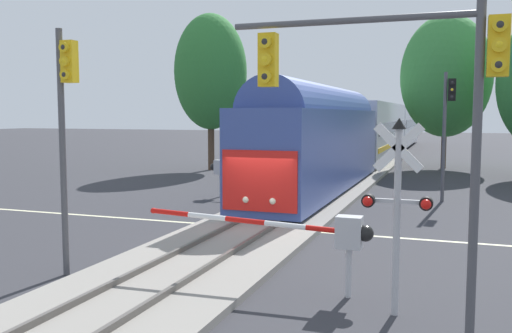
{
  "coord_description": "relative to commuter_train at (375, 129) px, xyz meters",
  "views": [
    {
      "loc": [
        6.34,
        -18.27,
        4.01
      ],
      "look_at": [
        -0.79,
        1.78,
        2.0
      ],
      "focal_mm": 39.04,
      "sensor_mm": 36.0,
      "label": 1
    }
  ],
  "objects": [
    {
      "name": "railway_track",
      "position": [
        -0.0,
        -29.83,
        -2.64
      ],
      "size": [
        4.4,
        80.0,
        0.32
      ],
      "color": "gray",
      "rests_on": "ground"
    },
    {
      "name": "traffic_signal_near_right",
      "position": [
        5.47,
        -38.0,
        1.74
      ],
      "size": [
        4.83,
        0.38,
        5.92
      ],
      "color": "#4C4C51",
      "rests_on": "ground"
    },
    {
      "name": "elm_centre_background",
      "position": [
        5.66,
        -4.82,
        4.05
      ],
      "size": [
        6.51,
        6.51,
        11.24
      ],
      "color": "#4C3828",
      "rests_on": "ground"
    },
    {
      "name": "oak_behind_train",
      "position": [
        -10.09,
        -11.55,
        4.25
      ],
      "size": [
        5.16,
        5.16,
        11.09
      ],
      "color": "#4C3828",
      "rests_on": "ground"
    },
    {
      "name": "crossing_gate_far",
      "position": [
        -3.78,
        -23.44,
        -1.32
      ],
      "size": [
        5.13,
        0.4,
        1.8
      ],
      "color": "#B7B7BC",
      "rests_on": "ground"
    },
    {
      "name": "traffic_signal_far_side",
      "position": [
        6.05,
        -21.4,
        1.2
      ],
      "size": [
        0.53,
        0.38,
        5.9
      ],
      "color": "#4C4C51",
      "rests_on": "ground"
    },
    {
      "name": "crossing_gate_near",
      "position": [
        3.7,
        -36.22,
        -1.33
      ],
      "size": [
        5.43,
        0.4,
        1.8
      ],
      "color": "#B7B7BC",
      "rests_on": "ground"
    },
    {
      "name": "road_centre_stripe",
      "position": [
        -0.0,
        -29.83,
        -2.73
      ],
      "size": [
        44.0,
        0.2,
        0.01
      ],
      "color": "beige",
      "rests_on": "ground"
    },
    {
      "name": "commuter_train",
      "position": [
        0.0,
        0.0,
        0.0
      ],
      "size": [
        3.04,
        64.11,
        5.16
      ],
      "color": "#384C93",
      "rests_on": "railway_track"
    },
    {
      "name": "traffic_signal_median",
      "position": [
        -2.56,
        -36.91,
        1.31
      ],
      "size": [
        0.53,
        0.38,
        6.06
      ],
      "color": "#4C4C51",
      "rests_on": "ground"
    },
    {
      "name": "crossing_signal_mast",
      "position": [
        5.33,
        -37.01,
        -0.33
      ],
      "size": [
        1.36,
        0.44,
        3.94
      ],
      "color": "#B2B2B7",
      "rests_on": "ground"
    },
    {
      "name": "ground_plane",
      "position": [
        -0.0,
        -29.83,
        -2.74
      ],
      "size": [
        220.0,
        220.0,
        0.0
      ],
      "primitive_type": "plane",
      "color": "#333338"
    }
  ]
}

